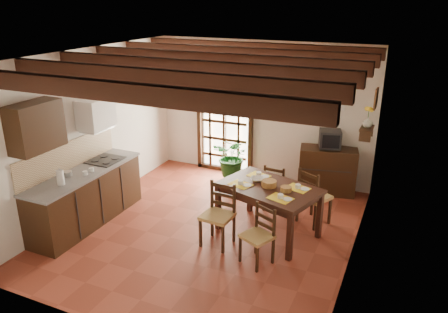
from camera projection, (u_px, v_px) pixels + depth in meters
The scene contains 25 objects.
ground_plane at pixel (209, 229), 7.16m from camera, with size 5.00×5.00×0.00m, color brown.
room_shell at pixel (207, 122), 6.53m from camera, with size 4.52×5.02×2.81m.
ceiling_beams at pixel (206, 63), 6.22m from camera, with size 4.50×4.34×0.20m.
french_door at pixel (225, 118), 9.15m from camera, with size 1.26×0.11×2.32m.
kitchen_counter at pixel (86, 196), 7.23m from camera, with size 0.64×2.25×1.38m.
upper_cabinet at pixel (36, 127), 6.20m from camera, with size 0.35×0.80×0.70m, color black.
range_hood at pixel (96, 114), 7.30m from camera, with size 0.38×0.60×0.54m.
counter_items at pixel (87, 167), 7.14m from camera, with size 0.50×1.43×0.25m.
dining_table at pixel (269, 193), 6.81m from camera, with size 1.72×1.37×0.82m.
chair_near_left at pixel (218, 226), 6.64m from camera, with size 0.47×0.45×0.97m.
chair_near_right at pixel (257, 246), 6.18m from camera, with size 0.52×0.51×0.86m.
chair_far_left at pixel (276, 195), 7.73m from camera, with size 0.43×0.41×0.86m.
chair_far_right at pixel (313, 206), 7.26m from camera, with size 0.60×0.59×0.98m.
table_setting at pixel (269, 181), 6.74m from camera, with size 1.09×0.73×0.10m.
table_bowl at pixel (257, 179), 6.96m from camera, with size 0.22×0.22×0.05m, color white.
sideboard at pixel (327, 171), 8.35m from camera, with size 1.06×0.48×0.90m, color black.
crt_tv at pixel (330, 139), 8.12m from camera, with size 0.47×0.45×0.33m.
fuse_box at pixel (338, 101), 8.10m from camera, with size 0.25×0.03×0.32m, color white.
plant_pot at pixel (233, 179), 8.81m from camera, with size 0.40×0.40×0.24m, color maroon.
potted_plant at pixel (233, 158), 8.65m from camera, with size 1.92×1.65×2.14m, color #144C19.
wall_shelf at pixel (367, 130), 7.18m from camera, with size 0.20×0.42×0.20m.
shelf_vase at pixel (368, 122), 7.14m from camera, with size 0.15×0.15×0.15m, color #B2BFB2.
shelf_flowers at pixel (369, 110), 7.06m from camera, with size 0.14×0.14×0.36m.
framed_picture at pixel (376, 99), 6.96m from camera, with size 0.03×0.32×0.32m.
pendant_lamp at pixel (274, 106), 6.42m from camera, with size 0.36×0.36×0.84m.
Camera 1 is at (2.81, -5.64, 3.61)m, focal length 35.00 mm.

